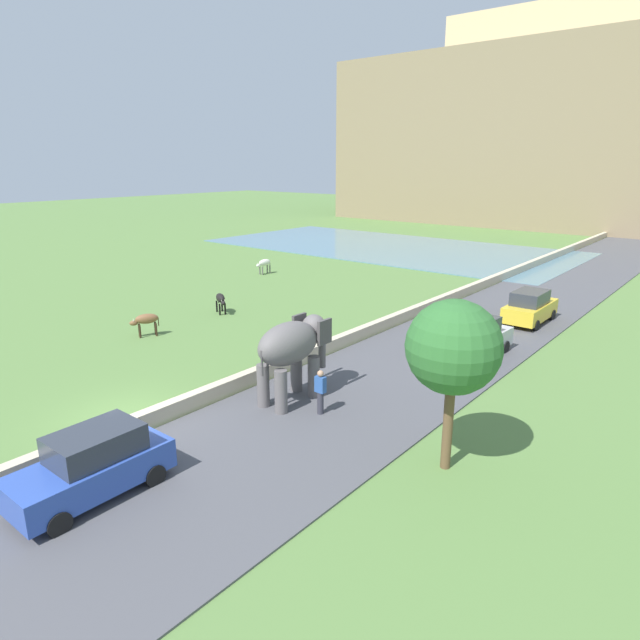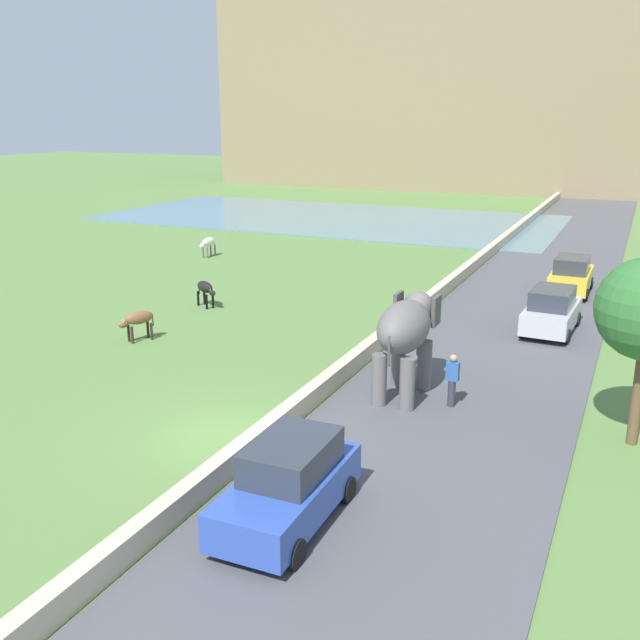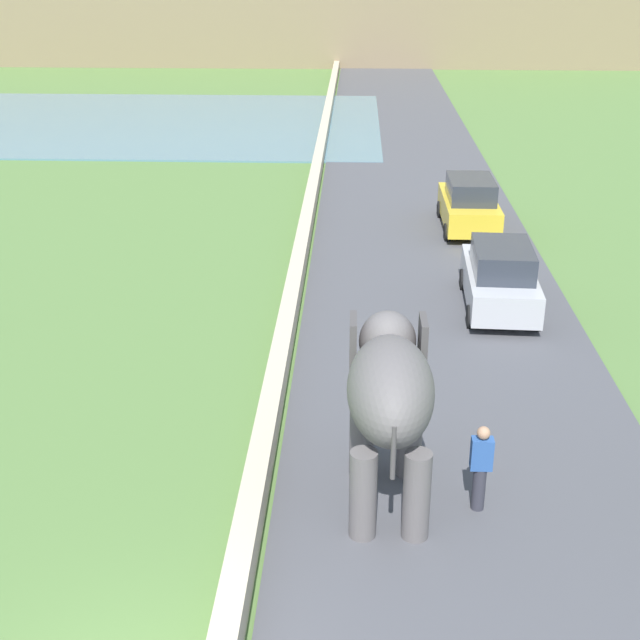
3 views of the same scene
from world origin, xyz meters
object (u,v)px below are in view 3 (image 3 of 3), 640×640
(elephant, at_px, (390,394))
(car_yellow, at_px, (469,204))
(person_beside_elephant, at_px, (481,467))
(car_silver, at_px, (500,278))

(elephant, height_order, car_yellow, elephant)
(elephant, relative_size, car_yellow, 0.87)
(person_beside_elephant, relative_size, car_yellow, 0.41)
(person_beside_elephant, relative_size, car_silver, 0.40)
(car_silver, bearing_deg, person_beside_elephant, -100.46)
(car_silver, bearing_deg, car_yellow, 89.98)
(elephant, height_order, person_beside_elephant, elephant)
(car_yellow, height_order, car_silver, same)
(person_beside_elephant, distance_m, car_silver, 8.95)
(person_beside_elephant, xyz_separation_m, car_silver, (1.63, 8.80, 0.03))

